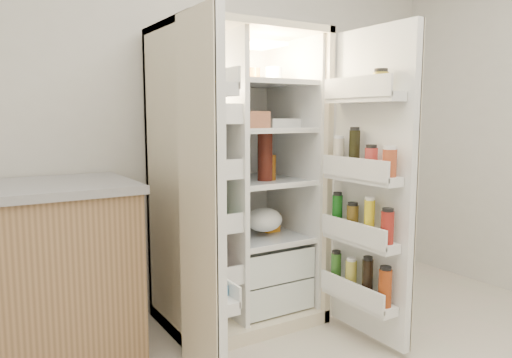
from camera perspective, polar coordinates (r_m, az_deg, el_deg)
wall_back at (r=3.29m, az=-6.40°, el=8.56°), size 4.00×0.02×2.70m
refrigerator at (r=3.05m, az=-2.38°, el=-2.76°), size 0.92×0.70×1.80m
freezer_door at (r=2.27m, az=-6.36°, el=-2.57°), size 0.15×0.40×1.72m
fridge_door at (r=2.76m, az=13.27°, el=-1.38°), size 0.17×0.58×1.72m
kitchen_counter at (r=2.74m, az=-27.87°, el=-10.64°), size 1.30×0.69×0.95m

